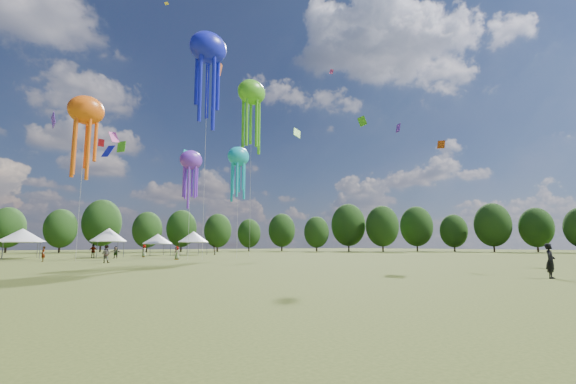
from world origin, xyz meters
TOP-DOWN VIEW (x-y plane):
  - ground at (0.00, 0.00)m, footprint 300.00×300.00m
  - observer_main at (7.62, -1.40)m, footprint 0.75×0.56m
  - spectator_near at (-7.52, 32.18)m, footprint 1.04×0.98m
  - spectators_far at (-0.80, 47.54)m, footprint 27.82×18.36m
  - festival_tents at (-4.38, 54.31)m, footprint 36.56×11.72m
  - show_kites at (1.65, 41.15)m, footprint 46.30×17.29m
  - small_kites at (-0.39, 42.33)m, footprint 71.51×49.74m
  - treeline at (-3.87, 62.51)m, footprint 201.57×95.24m

SIDE VIEW (x-z plane):
  - ground at x=0.00m, z-range 0.00..0.00m
  - spectator_near at x=-7.52m, z-range 0.00..1.70m
  - spectators_far at x=-0.80m, z-range -0.07..1.78m
  - observer_main at x=7.62m, z-range 0.00..1.86m
  - festival_tents at x=-4.38m, z-range 1.01..5.23m
  - treeline at x=-3.87m, z-range -0.17..13.26m
  - show_kites at x=1.65m, z-range 5.57..35.87m
  - small_kites at x=-0.39m, z-range 5.89..50.70m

